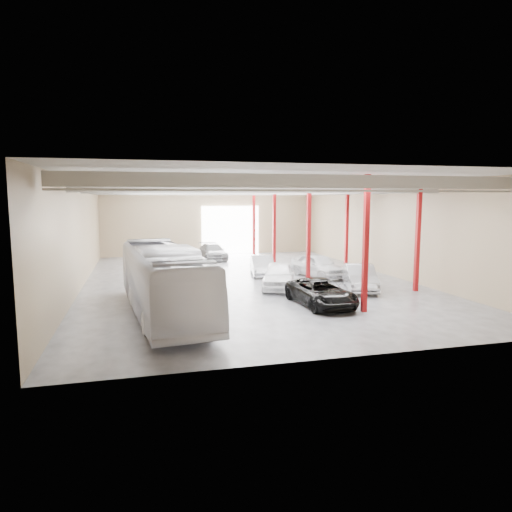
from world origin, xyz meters
name	(u,v)px	position (x,y,z in m)	size (l,w,h in m)	color
depot_shell	(247,210)	(0.13, 0.48, 4.98)	(22.12, 32.12, 7.06)	#404145
coach_bus	(164,280)	(-6.18, -7.96, 1.75)	(2.94, 12.59, 3.51)	silver
black_sedan	(321,293)	(2.17, -8.19, 0.73)	(2.42, 5.24, 1.46)	black
car_row_a	(279,275)	(1.39, -2.99, 0.85)	(2.01, 4.99, 1.70)	white
car_row_b	(262,265)	(1.70, 2.21, 0.75)	(1.58, 4.54, 1.50)	#BABBC0
car_row_c	(213,252)	(-0.51, 12.00, 0.74)	(2.09, 5.13, 1.49)	slate
car_right_near	(360,277)	(6.24, -4.81, 0.81)	(1.71, 4.91, 1.62)	#B0B1B6
car_right_far	(318,265)	(5.52, 0.39, 0.86)	(2.03, 5.04, 1.72)	silver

